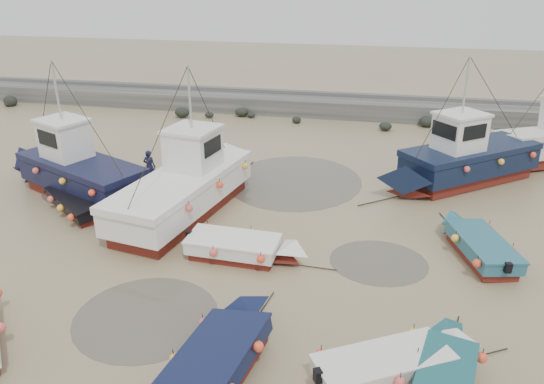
{
  "coord_description": "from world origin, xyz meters",
  "views": [
    {
      "loc": [
        4.82,
        -15.54,
        9.96
      ],
      "look_at": [
        0.64,
        4.11,
        1.4
      ],
      "focal_mm": 35.0,
      "sensor_mm": 36.0,
      "label": 1
    }
  ],
  "objects_px": {
    "dinghy_1": "(220,358)",
    "dinghy_2": "(446,369)",
    "person": "(151,183)",
    "dinghy_3": "(396,362)",
    "dinghy_6": "(478,241)",
    "dinghy_4": "(76,197)",
    "cabin_boat_1": "(190,182)",
    "dinghy_5": "(243,246)",
    "cabin_boat_0": "(74,168)",
    "cabin_boat_2": "(461,159)"
  },
  "relations": [
    {
      "from": "dinghy_1",
      "to": "dinghy_2",
      "type": "xyz_separation_m",
      "value": [
        5.75,
        0.77,
        0.03
      ]
    },
    {
      "from": "dinghy_2",
      "to": "person",
      "type": "distance_m",
      "value": 17.47
    },
    {
      "from": "dinghy_3",
      "to": "dinghy_6",
      "type": "bearing_deg",
      "value": 127.35
    },
    {
      "from": "person",
      "to": "dinghy_3",
      "type": "bearing_deg",
      "value": 136.42
    },
    {
      "from": "dinghy_4",
      "to": "cabin_boat_1",
      "type": "bearing_deg",
      "value": -41.85
    },
    {
      "from": "dinghy_1",
      "to": "dinghy_3",
      "type": "relative_size",
      "value": 1.23
    },
    {
      "from": "dinghy_4",
      "to": "cabin_boat_1",
      "type": "relative_size",
      "value": 0.46
    },
    {
      "from": "dinghy_5",
      "to": "cabin_boat_0",
      "type": "distance_m",
      "value": 10.15
    },
    {
      "from": "dinghy_5",
      "to": "person",
      "type": "bearing_deg",
      "value": -131.84
    },
    {
      "from": "dinghy_1",
      "to": "person",
      "type": "relative_size",
      "value": 3.87
    },
    {
      "from": "dinghy_2",
      "to": "dinghy_6",
      "type": "height_order",
      "value": "same"
    },
    {
      "from": "cabin_boat_1",
      "to": "dinghy_6",
      "type": "bearing_deg",
      "value": 2.99
    },
    {
      "from": "cabin_boat_1",
      "to": "person",
      "type": "relative_size",
      "value": 6.67
    },
    {
      "from": "dinghy_4",
      "to": "cabin_boat_1",
      "type": "height_order",
      "value": "cabin_boat_1"
    },
    {
      "from": "dinghy_1",
      "to": "dinghy_3",
      "type": "xyz_separation_m",
      "value": [
        4.52,
        0.77,
        0.01
      ]
    },
    {
      "from": "dinghy_1",
      "to": "dinghy_4",
      "type": "bearing_deg",
      "value": 145.75
    },
    {
      "from": "cabin_boat_2",
      "to": "person",
      "type": "xyz_separation_m",
      "value": [
        -14.99,
        -3.02,
        -1.34
      ]
    },
    {
      "from": "dinghy_2",
      "to": "dinghy_3",
      "type": "bearing_deg",
      "value": -167.36
    },
    {
      "from": "cabin_boat_2",
      "to": "dinghy_2",
      "type": "bearing_deg",
      "value": 133.75
    },
    {
      "from": "dinghy_2",
      "to": "dinghy_5",
      "type": "height_order",
      "value": "same"
    },
    {
      "from": "dinghy_6",
      "to": "person",
      "type": "distance_m",
      "value": 15.48
    },
    {
      "from": "cabin_boat_0",
      "to": "cabin_boat_2",
      "type": "relative_size",
      "value": 1.08
    },
    {
      "from": "dinghy_2",
      "to": "cabin_boat_2",
      "type": "relative_size",
      "value": 0.57
    },
    {
      "from": "dinghy_6",
      "to": "cabin_boat_0",
      "type": "xyz_separation_m",
      "value": [
        -17.67,
        2.05,
        0.8
      ]
    },
    {
      "from": "dinghy_1",
      "to": "dinghy_3",
      "type": "distance_m",
      "value": 4.59
    },
    {
      "from": "dinghy_4",
      "to": "cabin_boat_1",
      "type": "distance_m",
      "value": 5.18
    },
    {
      "from": "dinghy_1",
      "to": "cabin_boat_0",
      "type": "bearing_deg",
      "value": 143.96
    },
    {
      "from": "cabin_boat_0",
      "to": "cabin_boat_2",
      "type": "xyz_separation_m",
      "value": [
        17.77,
        5.15,
        -0.01
      ]
    },
    {
      "from": "person",
      "to": "cabin_boat_2",
      "type": "bearing_deg",
      "value": -168.25
    },
    {
      "from": "dinghy_5",
      "to": "dinghy_6",
      "type": "height_order",
      "value": "same"
    },
    {
      "from": "dinghy_3",
      "to": "dinghy_5",
      "type": "distance_m",
      "value": 7.54
    },
    {
      "from": "dinghy_3",
      "to": "dinghy_4",
      "type": "height_order",
      "value": "same"
    },
    {
      "from": "cabin_boat_0",
      "to": "cabin_boat_1",
      "type": "distance_m",
      "value": 5.89
    },
    {
      "from": "dinghy_4",
      "to": "person",
      "type": "distance_m",
      "value": 4.05
    },
    {
      "from": "dinghy_3",
      "to": "cabin_boat_0",
      "type": "xyz_separation_m",
      "value": [
        -14.69,
        9.36,
        0.8
      ]
    },
    {
      "from": "dinghy_5",
      "to": "cabin_boat_2",
      "type": "distance_m",
      "value": 12.68
    },
    {
      "from": "dinghy_2",
      "to": "dinghy_4",
      "type": "relative_size",
      "value": 0.95
    },
    {
      "from": "dinghy_6",
      "to": "cabin_boat_0",
      "type": "distance_m",
      "value": 17.81
    },
    {
      "from": "cabin_boat_1",
      "to": "cabin_boat_2",
      "type": "height_order",
      "value": "same"
    },
    {
      "from": "dinghy_3",
      "to": "cabin_boat_2",
      "type": "height_order",
      "value": "cabin_boat_2"
    },
    {
      "from": "dinghy_3",
      "to": "dinghy_5",
      "type": "relative_size",
      "value": 0.94
    },
    {
      "from": "dinghy_1",
      "to": "dinghy_5",
      "type": "xyz_separation_m",
      "value": [
        -0.96,
        5.95,
        0.02
      ]
    },
    {
      "from": "dinghy_2",
      "to": "dinghy_6",
      "type": "bearing_deg",
      "value": 89.34
    },
    {
      "from": "dinghy_3",
      "to": "cabin_boat_1",
      "type": "height_order",
      "value": "cabin_boat_1"
    },
    {
      "from": "person",
      "to": "cabin_boat_0",
      "type": "bearing_deg",
      "value": 37.79
    },
    {
      "from": "dinghy_1",
      "to": "cabin_boat_1",
      "type": "distance_m",
      "value": 10.6
    },
    {
      "from": "dinghy_3",
      "to": "dinghy_6",
      "type": "relative_size",
      "value": 0.94
    },
    {
      "from": "dinghy_1",
      "to": "cabin_boat_0",
      "type": "height_order",
      "value": "cabin_boat_0"
    },
    {
      "from": "dinghy_2",
      "to": "cabin_boat_0",
      "type": "relative_size",
      "value": 0.53
    },
    {
      "from": "dinghy_1",
      "to": "dinghy_2",
      "type": "distance_m",
      "value": 5.81
    }
  ]
}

